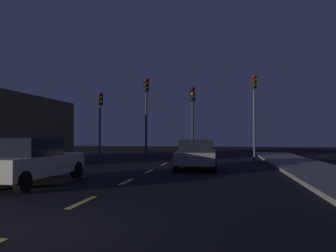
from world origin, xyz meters
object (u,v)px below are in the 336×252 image
at_px(car_stopped_ahead, 196,154).
at_px(street_lamp_right, 330,62).
at_px(traffic_signal_center_right, 193,109).
at_px(car_adjacent_lane, 31,161).
at_px(traffic_signal_far_left, 100,112).
at_px(traffic_signal_center_left, 146,103).
at_px(traffic_signal_far_right, 254,101).

bearing_deg(car_stopped_ahead, street_lamp_right, -28.21).
distance_m(traffic_signal_center_right, street_lamp_right, 10.01).
bearing_deg(car_adjacent_lane, car_stopped_ahead, 50.45).
xyz_separation_m(traffic_signal_far_left, traffic_signal_center_right, (6.25, 0.00, 0.13)).
bearing_deg(street_lamp_right, traffic_signal_center_right, 127.47).
height_order(traffic_signal_center_left, car_stopped_ahead, traffic_signal_center_left).
bearing_deg(traffic_signal_center_right, car_stopped_ahead, -82.44).
distance_m(traffic_signal_center_left, traffic_signal_far_right, 6.90).
bearing_deg(street_lamp_right, traffic_signal_center_left, 139.07).
distance_m(traffic_signal_far_left, traffic_signal_center_left, 3.24).
relative_size(traffic_signal_far_left, street_lamp_right, 0.61).
bearing_deg(street_lamp_right, traffic_signal_far_right, 105.61).
relative_size(traffic_signal_far_left, traffic_signal_center_left, 0.84).
bearing_deg(car_stopped_ahead, car_adjacent_lane, -129.55).
height_order(traffic_signal_far_right, car_stopped_ahead, traffic_signal_far_right).
distance_m(car_stopped_ahead, car_adjacent_lane, 7.98).
height_order(traffic_signal_center_left, traffic_signal_center_right, traffic_signal_center_left).
height_order(traffic_signal_center_right, car_adjacent_lane, traffic_signal_center_right).
bearing_deg(car_stopped_ahead, traffic_signal_center_left, 126.62).
height_order(traffic_signal_center_right, traffic_signal_far_right, traffic_signal_far_right).
bearing_deg(traffic_signal_center_left, traffic_signal_far_right, 0.00).
relative_size(traffic_signal_center_left, car_stopped_ahead, 1.35).
distance_m(traffic_signal_center_left, car_stopped_ahead, 6.93).
height_order(traffic_signal_far_right, street_lamp_right, street_lamp_right).
relative_size(traffic_signal_center_right, car_stopped_ahead, 1.18).
xyz_separation_m(traffic_signal_center_left, street_lamp_right, (9.11, -7.90, 0.71)).
bearing_deg(traffic_signal_far_left, traffic_signal_center_left, 0.03).
distance_m(traffic_signal_far_left, car_adjacent_lane, 11.56).
xyz_separation_m(traffic_signal_far_right, street_lamp_right, (2.21, -7.90, 0.70)).
height_order(car_stopped_ahead, car_adjacent_lane, car_adjacent_lane).
bearing_deg(traffic_signal_center_right, street_lamp_right, -52.53).
bearing_deg(traffic_signal_center_left, traffic_signal_far_left, -179.97).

